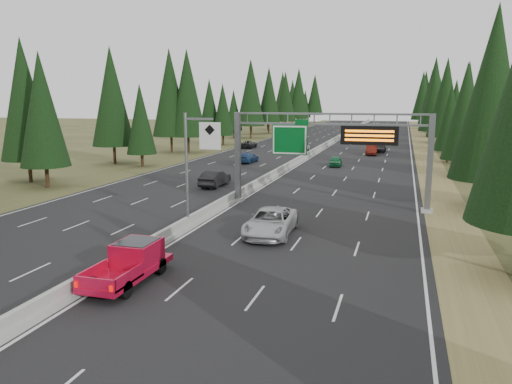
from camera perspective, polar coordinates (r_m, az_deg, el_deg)
road at (r=87.63m, az=7.10°, el=4.63°), size 32.00×260.00×0.08m
shoulder_right at (r=86.57m, az=18.83°, el=4.06°), size 3.60×260.00×0.06m
shoulder_left at (r=92.18m, az=-3.92°, el=4.96°), size 3.60×260.00×0.06m
median_barrier at (r=87.59m, az=7.11°, el=4.87°), size 0.70×260.00×0.85m
sign_gantry at (r=41.40m, az=9.21°, el=5.29°), size 16.75×0.98×7.80m
hov_sign_pole at (r=34.07m, az=-7.08°, el=3.32°), size 2.80×0.50×8.00m
tree_row_right at (r=72.85m, az=23.12°, el=10.24°), size 12.34×242.49×18.91m
tree_row_left at (r=92.41m, az=-6.53°, el=10.84°), size 11.89×241.49×18.96m
silver_minivan at (r=33.16m, az=1.71°, el=-3.44°), size 3.10×6.34×1.73m
red_pickup at (r=25.73m, az=-13.91°, el=-7.51°), size 2.06×5.78×1.88m
car_ahead_green at (r=68.16m, az=9.08°, el=3.49°), size 1.80×3.99×1.33m
car_ahead_dkred at (r=83.30m, az=13.07°, el=4.72°), size 1.95×5.02×1.63m
car_ahead_dkgrey at (r=87.94m, az=13.98°, el=4.88°), size 2.10×4.71×1.34m
car_ahead_white at (r=113.73m, az=10.70°, el=6.23°), size 2.69×5.04×1.35m
car_ahead_far at (r=133.44m, az=11.15°, el=6.87°), size 2.01×4.62×1.55m
car_onc_near at (r=51.80m, az=-4.72°, el=1.56°), size 1.82×5.01×1.64m
car_onc_blue at (r=71.16m, az=-0.99°, el=3.97°), size 2.21×5.11×1.46m
car_onc_white at (r=87.69m, az=5.29°, el=5.22°), size 2.26×4.88×1.62m
car_onc_far at (r=92.85m, az=-0.84°, el=5.48°), size 2.38×4.97×1.37m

